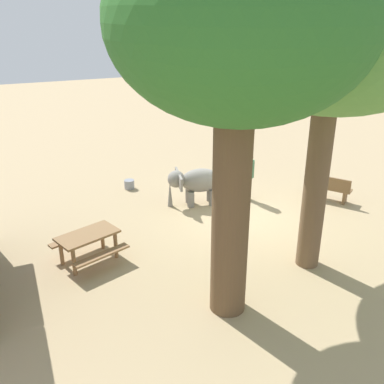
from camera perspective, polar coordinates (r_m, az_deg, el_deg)
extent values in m
plane|color=tan|center=(13.80, 6.48, -3.24)|extent=(60.00, 60.00, 0.00)
cylinder|color=gray|center=(14.29, -0.15, -0.97)|extent=(0.23, 0.23, 0.52)
cylinder|color=gray|center=(14.62, -0.41, -0.40)|extent=(0.23, 0.23, 0.52)
cylinder|color=gray|center=(14.43, 2.66, -0.75)|extent=(0.23, 0.23, 0.52)
cylinder|color=gray|center=(14.75, 2.34, -0.19)|extent=(0.23, 0.23, 0.52)
ellipsoid|color=gray|center=(14.30, 1.13, 1.54)|extent=(0.93, 1.42, 0.78)
sphere|color=gray|center=(14.13, -2.07, 1.69)|extent=(0.56, 0.56, 0.56)
cone|color=gray|center=(14.29, -2.87, -0.22)|extent=(0.17, 0.17, 0.88)
cube|color=gray|center=(13.80, -1.49, 1.16)|extent=(0.46, 0.17, 0.42)
cube|color=gray|center=(14.48, -1.96, 2.23)|extent=(0.46, 0.17, 0.42)
cylinder|color=#3F3833|center=(14.81, 7.43, 0.35)|extent=(0.14, 0.14, 0.82)
cylinder|color=#3F3833|center=(14.97, 7.21, 0.60)|extent=(0.14, 0.14, 0.82)
cylinder|color=#4C7F59|center=(14.64, 7.45, 3.01)|extent=(0.32, 0.32, 0.58)
sphere|color=tan|center=(14.51, 7.54, 4.49)|extent=(0.22, 0.22, 0.22)
cylinder|color=#4C7F59|center=(14.45, 7.73, 2.78)|extent=(0.09, 0.09, 0.55)
cylinder|color=#4C7F59|center=(14.82, 7.20, 3.34)|extent=(0.09, 0.09, 0.55)
cylinder|color=brown|center=(8.77, 5.02, -2.90)|extent=(0.76, 0.76, 4.49)
ellipsoid|color=#2D6B28|center=(7.90, 5.97, 21.16)|extent=(4.93, 4.52, 3.49)
cylinder|color=brown|center=(10.79, 15.76, 1.02)|extent=(0.56, 0.56, 4.37)
ellipsoid|color=#569342|center=(10.07, 18.19, 21.27)|extent=(5.82, 5.33, 4.12)
cube|color=brown|center=(15.44, 17.43, 0.56)|extent=(1.38, 1.13, 0.06)
cube|color=brown|center=(15.20, 17.36, 1.15)|extent=(1.19, 0.85, 0.40)
cube|color=brown|center=(15.65, 15.49, 0.14)|extent=(0.27, 0.34, 0.42)
cube|color=brown|center=(15.43, 19.19, -0.66)|extent=(0.27, 0.34, 0.42)
cube|color=olive|center=(11.40, -13.40, -5.45)|extent=(1.26, 1.68, 0.06)
cylinder|color=olive|center=(12.09, -11.56, -5.66)|extent=(0.10, 0.10, 0.72)
cylinder|color=olive|center=(11.61, -9.86, -6.80)|extent=(0.10, 0.10, 0.72)
cylinder|color=olive|center=(11.61, -16.59, -7.48)|extent=(0.10, 0.10, 0.72)
cylinder|color=olive|center=(11.11, -15.05, -8.77)|extent=(0.10, 0.10, 0.72)
cube|color=olive|center=(12.04, -14.77, -5.69)|extent=(0.73, 1.49, 0.05)
cube|color=olive|center=(11.08, -11.61, -8.02)|extent=(0.73, 1.49, 0.05)
cylinder|color=gray|center=(15.94, -8.13, 1.00)|extent=(0.36, 0.36, 0.32)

